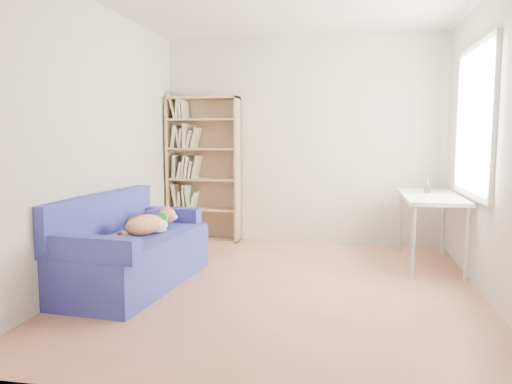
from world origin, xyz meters
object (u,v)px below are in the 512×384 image
at_px(bookshelf, 204,175).
at_px(desk, 431,202).
at_px(sofa, 131,251).
at_px(pen_cup, 427,188).

xyz_separation_m(bookshelf, desk, (2.69, -0.79, -0.18)).
relative_size(bookshelf, desk, 1.47).
height_order(sofa, pen_cup, pen_cup).
xyz_separation_m(sofa, pen_cup, (2.79, 1.40, 0.49)).
bearing_deg(desk, pen_cup, 94.00).
xyz_separation_m(desk, pen_cup, (-0.01, 0.18, 0.13)).
distance_m(desk, pen_cup, 0.22).
xyz_separation_m(sofa, bookshelf, (0.11, 2.00, 0.54)).
xyz_separation_m(bookshelf, pen_cup, (2.68, -0.60, -0.05)).
distance_m(bookshelf, desk, 2.81).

